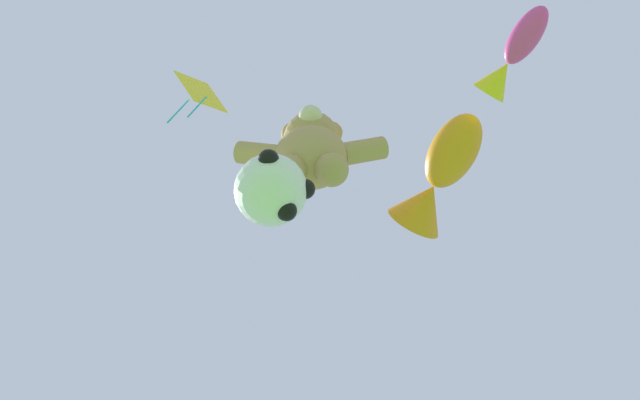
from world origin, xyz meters
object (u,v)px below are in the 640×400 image
Objects in this scene: soccer_ball_kite at (272,190)px; fish_kite_tangerine at (438,178)px; teddy_bear_kite at (311,151)px; fish_kite_magenta at (512,57)px; diamond_kite at (199,94)px.

fish_kite_tangerine is (2.65, 0.65, 2.12)m from soccer_ball_kite.
teddy_bear_kite is 1.58× the size of fish_kite_magenta.
teddy_bear_kite reaches higher than fish_kite_tangerine.
diamond_kite is at bearing -167.53° from fish_kite_tangerine.
soccer_ball_kite is at bearing 176.76° from teddy_bear_kite.
fish_kite_magenta is (1.11, -2.01, -0.03)m from fish_kite_tangerine.
diamond_kite reaches higher than teddy_bear_kite.
fish_kite_magenta is 0.50× the size of diamond_kite.
soccer_ball_kite is at bearing 10.56° from diamond_kite.
soccer_ball_kite is 4.51m from fish_kite_magenta.
teddy_bear_kite is at bearing -162.31° from fish_kite_tangerine.
fish_kite_tangerine is 0.71× the size of diamond_kite.
diamond_kite reaches higher than fish_kite_magenta.
fish_kite_magenta is at bearing -22.36° from teddy_bear_kite.
teddy_bear_kite is 2.26m from fish_kite_tangerine.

